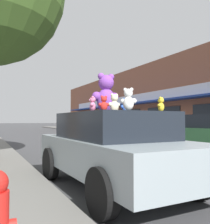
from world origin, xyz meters
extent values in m
cube|color=brown|center=(14.99, 13.76, 3.18)|extent=(15.84, 41.23, 6.37)
cube|color=navy|center=(6.52, 13.76, 2.87)|extent=(1.10, 34.63, 0.12)
cube|color=silver|center=(7.02, 13.76, 3.42)|extent=(0.08, 32.98, 0.70)
cube|color=black|center=(7.03, 11.18, 1.40)|extent=(0.06, 3.92, 2.00)
cube|color=black|center=(7.03, 16.34, 1.40)|extent=(0.06, 3.92, 2.00)
cube|color=black|center=(7.03, 21.49, 1.40)|extent=(0.06, 3.92, 2.00)
cube|color=black|center=(7.03, 26.64, 1.40)|extent=(0.06, 3.92, 2.00)
cube|color=black|center=(7.03, 31.80, 1.40)|extent=(0.06, 3.92, 2.00)
cube|color=#8C999E|center=(-3.56, -0.23, 0.66)|extent=(1.89, 4.18, 0.62)
cube|color=black|center=(-3.56, -0.23, 1.23)|extent=(1.63, 2.31, 0.51)
cylinder|color=black|center=(-4.47, 1.04, 0.35)|extent=(0.22, 0.71, 0.71)
cylinder|color=black|center=(-2.70, 1.07, 0.35)|extent=(0.22, 0.71, 0.71)
cylinder|color=black|center=(-4.41, -1.53, 0.35)|extent=(0.22, 0.71, 0.71)
cylinder|color=black|center=(-2.65, -1.49, 0.35)|extent=(0.22, 0.71, 0.71)
ellipsoid|color=purple|center=(-3.51, 0.14, 1.74)|extent=(0.40, 0.34, 0.52)
sphere|color=purple|center=(-3.51, 0.14, 2.13)|extent=(0.33, 0.33, 0.33)
sphere|color=purple|center=(-3.39, 0.14, 2.26)|extent=(0.14, 0.14, 0.14)
sphere|color=purple|center=(-3.63, 0.14, 2.26)|extent=(0.14, 0.14, 0.14)
sphere|color=#BA67ED|center=(-3.51, 0.28, 2.11)|extent=(0.13, 0.13, 0.13)
sphere|color=purple|center=(-3.30, 0.17, 1.83)|extent=(0.19, 0.19, 0.19)
sphere|color=purple|center=(-3.72, 0.17, 1.83)|extent=(0.19, 0.19, 0.19)
ellipsoid|color=yellow|center=(-3.02, -1.06, 1.56)|extent=(0.16, 0.15, 0.16)
sphere|color=yellow|center=(-3.02, -1.06, 1.68)|extent=(0.14, 0.14, 0.10)
sphere|color=yellow|center=(-2.99, -1.04, 1.72)|extent=(0.06, 0.06, 0.04)
sphere|color=yellow|center=(-3.05, -1.08, 1.72)|extent=(0.06, 0.06, 0.04)
sphere|color=#FFFF4D|center=(-3.04, -1.02, 1.68)|extent=(0.05, 0.05, 0.04)
sphere|color=yellow|center=(-2.97, -1.02, 1.59)|extent=(0.08, 0.08, 0.06)
sphere|color=yellow|center=(-3.08, -1.09, 1.59)|extent=(0.08, 0.08, 0.06)
ellipsoid|color=pink|center=(-4.18, -0.70, 1.56)|extent=(0.14, 0.15, 0.16)
sphere|color=pink|center=(-4.18, -0.70, 1.68)|extent=(0.13, 0.13, 0.10)
sphere|color=pink|center=(-4.17, -0.67, 1.72)|extent=(0.06, 0.06, 0.04)
sphere|color=pink|center=(-4.20, -0.73, 1.72)|extent=(0.06, 0.06, 0.04)
sphere|color=#FFA3DA|center=(-4.22, -0.68, 1.67)|extent=(0.05, 0.05, 0.04)
sphere|color=pink|center=(-4.17, -0.64, 1.59)|extent=(0.08, 0.08, 0.06)
sphere|color=pink|center=(-4.22, -0.76, 1.59)|extent=(0.08, 0.08, 0.06)
ellipsoid|color=beige|center=(-3.59, -0.37, 1.59)|extent=(0.18, 0.16, 0.22)
sphere|color=beige|center=(-3.59, -0.37, 1.76)|extent=(0.15, 0.15, 0.14)
sphere|color=beige|center=(-3.54, -0.37, 1.81)|extent=(0.06, 0.06, 0.06)
sphere|color=beige|center=(-3.64, -0.38, 1.81)|extent=(0.06, 0.06, 0.06)
sphere|color=white|center=(-3.59, -0.31, 1.75)|extent=(0.06, 0.06, 0.05)
sphere|color=beige|center=(-3.50, -0.35, 1.63)|extent=(0.09, 0.09, 0.08)
sphere|color=beige|center=(-3.68, -0.37, 1.63)|extent=(0.09, 0.09, 0.08)
ellipsoid|color=blue|center=(-3.13, -0.04, 1.58)|extent=(0.17, 0.15, 0.20)
sphere|color=blue|center=(-3.13, -0.04, 1.73)|extent=(0.14, 0.14, 0.13)
sphere|color=blue|center=(-3.09, -0.05, 1.78)|extent=(0.06, 0.06, 0.05)
sphere|color=blue|center=(-3.18, -0.03, 1.78)|extent=(0.06, 0.06, 0.05)
sphere|color=#548DFF|center=(-3.12, 0.01, 1.72)|extent=(0.05, 0.05, 0.05)
sphere|color=blue|center=(-3.05, -0.04, 1.62)|extent=(0.08, 0.08, 0.07)
sphere|color=blue|center=(-3.21, -0.02, 1.62)|extent=(0.08, 0.08, 0.07)
ellipsoid|color=white|center=(-3.82, -1.26, 1.59)|extent=(0.22, 0.22, 0.22)
sphere|color=white|center=(-3.82, -1.26, 1.75)|extent=(0.20, 0.20, 0.14)
sphere|color=white|center=(-3.78, -1.29, 1.81)|extent=(0.08, 0.08, 0.06)
sphere|color=white|center=(-3.86, -1.22, 1.81)|extent=(0.08, 0.08, 0.06)
sphere|color=white|center=(-3.78, -1.21, 1.74)|extent=(0.07, 0.07, 0.05)
sphere|color=white|center=(-3.74, -1.31, 1.63)|extent=(0.11, 0.11, 0.08)
sphere|color=white|center=(-3.88, -1.19, 1.63)|extent=(0.11, 0.11, 0.08)
ellipsoid|color=red|center=(-4.09, -0.94, 1.56)|extent=(0.13, 0.12, 0.15)
sphere|color=red|center=(-4.09, -0.94, 1.67)|extent=(0.11, 0.11, 0.10)
sphere|color=red|center=(-4.06, -0.95, 1.71)|extent=(0.05, 0.05, 0.04)
sphere|color=red|center=(-4.12, -0.94, 1.71)|extent=(0.05, 0.05, 0.04)
sphere|color=#FF4741|center=(-4.08, -0.90, 1.67)|extent=(0.04, 0.04, 0.04)
sphere|color=red|center=(-4.03, -0.94, 1.59)|extent=(0.06, 0.06, 0.06)
sphere|color=red|center=(-4.15, -0.92, 1.59)|extent=(0.06, 0.06, 0.06)
cylinder|color=black|center=(2.52, 4.63, 0.35)|extent=(0.20, 0.71, 0.71)
cylinder|color=black|center=(4.33, 4.63, 0.35)|extent=(0.20, 0.71, 0.71)
camera|label=1|loc=(-5.86, -4.57, 1.32)|focal=40.00mm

